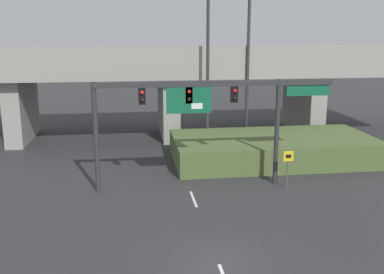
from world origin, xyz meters
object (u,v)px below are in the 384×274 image
at_px(speed_limit_sign, 288,164).
at_px(highway_light_pole_far, 208,42).
at_px(parked_sedan_near_right, 308,156).
at_px(highway_light_pole_near, 249,38).
at_px(signal_gantry, 205,103).

relative_size(speed_limit_sign, highway_light_pole_far, 0.15).
relative_size(speed_limit_sign, parked_sedan_near_right, 0.50).
bearing_deg(speed_limit_sign, highway_light_pole_near, 88.86).
relative_size(speed_limit_sign, highway_light_pole_near, 0.14).
distance_m(signal_gantry, parked_sedan_near_right, 9.54).
height_order(speed_limit_sign, highway_light_pole_near, highway_light_pole_near).
xyz_separation_m(signal_gantry, speed_limit_sign, (4.72, -1.05, -3.52)).
xyz_separation_m(speed_limit_sign, highway_light_pole_far, (-3.15, 9.39, 6.74)).
distance_m(signal_gantry, highway_light_pole_near, 11.18).
bearing_deg(highway_light_pole_near, highway_light_pole_far, -162.79).
height_order(speed_limit_sign, highway_light_pole_far, highway_light_pole_far).
height_order(signal_gantry, highway_light_pole_far, highway_light_pole_far).
xyz_separation_m(signal_gantry, parked_sedan_near_right, (7.78, 3.37, -4.38)).
distance_m(highway_light_pole_far, parked_sedan_near_right, 11.01).
height_order(signal_gantry, speed_limit_sign, signal_gantry).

